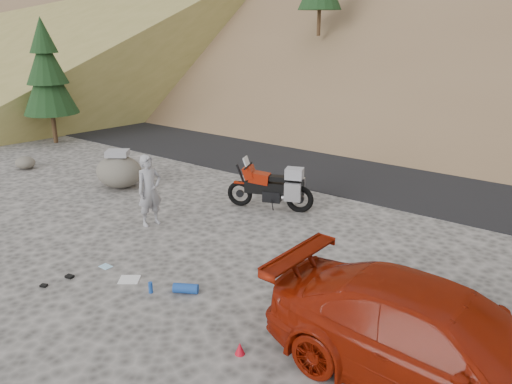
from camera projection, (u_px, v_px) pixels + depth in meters
ground at (155, 246)px, 11.37m from camera, size 140.00×140.00×0.00m
road at (340, 161)px, 18.19m from camera, size 120.00×7.00×0.05m
conifer_verge at (47, 72)px, 20.06m from camera, size 2.20×2.20×5.04m
motorcycle at (274, 188)px, 13.39m from camera, size 2.30×1.18×1.43m
man at (152, 224)px, 12.59m from camera, size 0.57×0.74×1.80m
boulder at (119, 171)px, 15.25m from camera, size 1.89×1.78×1.16m
small_rock at (25, 163)px, 17.23m from camera, size 0.81×0.75×0.42m
gear_white_cloth at (129, 279)px, 9.88m from camera, size 0.52×0.52×0.01m
gear_blue_mat at (186, 288)px, 9.38m from camera, size 0.50×0.40×0.19m
gear_bottle at (151, 288)px, 9.38m from camera, size 0.09×0.09×0.22m
gear_funnel at (240, 348)px, 7.65m from camera, size 0.20×0.20×0.20m
gear_glove_a at (70, 276)px, 9.97m from camera, size 0.18×0.14×0.05m
gear_glove_b at (44, 286)px, 9.63m from camera, size 0.16×0.14×0.04m
gear_blue_cloth at (106, 266)px, 10.41m from camera, size 0.26×0.19×0.01m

